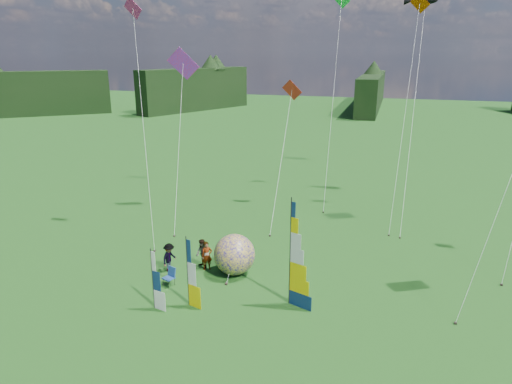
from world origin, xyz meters
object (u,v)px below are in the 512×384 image
(side_banner_far, at_px, (153,280))
(kite_whale, at_px, (415,98))
(spectator_b, at_px, (202,254))
(side_banner_left, at_px, (188,273))
(spectator_d, at_px, (234,252))
(spectator_a, at_px, (207,256))
(spectator_c, at_px, (169,258))
(feather_banner_main, at_px, (290,254))
(bol_inflatable, at_px, (234,255))
(camp_chair, at_px, (169,277))

(side_banner_far, relative_size, kite_whale, 0.18)
(spectator_b, bearing_deg, side_banner_left, -36.62)
(side_banner_far, distance_m, spectator_d, 5.99)
(side_banner_far, bearing_deg, spectator_d, 81.18)
(side_banner_left, xyz_separation_m, spectator_a, (-0.64, 3.88, -0.93))
(spectator_c, bearing_deg, spectator_b, -51.86)
(feather_banner_main, bearing_deg, side_banner_left, -141.30)
(spectator_b, distance_m, spectator_d, 1.87)
(side_banner_left, distance_m, side_banner_far, 1.71)
(side_banner_far, height_order, kite_whale, kite_whale)
(feather_banner_main, height_order, spectator_d, feather_banner_main)
(side_banner_far, height_order, spectator_c, side_banner_far)
(side_banner_left, xyz_separation_m, bol_inflatable, (1.06, 3.87, -0.62))
(side_banner_left, bearing_deg, feather_banner_main, 35.81)
(spectator_c, xyz_separation_m, kite_whale, (12.99, 15.42, 7.87))
(side_banner_left, xyz_separation_m, spectator_c, (-2.60, 3.02, -0.93))
(spectator_d, bearing_deg, side_banner_far, 82.90)
(side_banner_left, height_order, spectator_b, side_banner_left)
(camp_chair, bearing_deg, spectator_b, 91.07)
(feather_banner_main, bearing_deg, spectator_d, 161.90)
(spectator_c, distance_m, camp_chair, 1.71)
(spectator_a, height_order, spectator_d, spectator_d)
(side_banner_left, xyz_separation_m, camp_chair, (-1.89, 1.50, -1.28))
(feather_banner_main, height_order, kite_whale, kite_whale)
(side_banner_left, distance_m, spectator_a, 4.04)
(feather_banner_main, distance_m, spectator_d, 5.43)
(bol_inflatable, distance_m, spectator_b, 2.05)
(spectator_b, height_order, spectator_d, spectator_d)
(spectator_a, bearing_deg, spectator_d, -2.79)
(spectator_a, bearing_deg, bol_inflatable, -36.03)
(spectator_b, relative_size, camp_chair, 1.72)
(spectator_b, height_order, spectator_c, spectator_b)
(kite_whale, bearing_deg, side_banner_left, -107.96)
(bol_inflatable, xyz_separation_m, spectator_d, (-0.33, 0.90, -0.28))
(side_banner_far, xyz_separation_m, camp_chair, (-0.37, 2.25, -1.03))
(spectator_c, bearing_deg, spectator_d, -54.88)
(spectator_b, bearing_deg, side_banner_far, -56.86)
(bol_inflatable, bearing_deg, spectator_a, 179.65)
(bol_inflatable, relative_size, camp_chair, 2.29)
(spectator_b, bearing_deg, camp_chair, -70.54)
(feather_banner_main, xyz_separation_m, spectator_a, (-5.40, 2.28, -1.86))
(bol_inflatable, bearing_deg, feather_banner_main, -31.54)
(side_banner_far, distance_m, spectator_a, 4.76)
(spectator_d, relative_size, kite_whale, 0.10)
(feather_banner_main, relative_size, side_banner_far, 1.76)
(side_banner_left, relative_size, spectator_a, 2.09)
(feather_banner_main, xyz_separation_m, bol_inflatable, (-3.69, 2.27, -1.54))
(feather_banner_main, relative_size, camp_chair, 5.31)
(side_banner_left, distance_m, spectator_c, 4.09)
(spectator_d, bearing_deg, spectator_c, 42.68)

